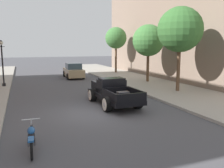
{
  "coord_description": "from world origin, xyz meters",
  "views": [
    {
      "loc": [
        -3.62,
        -11.73,
        3.45
      ],
      "look_at": [
        1.96,
        2.79,
        1.0
      ],
      "focal_mm": 38.25,
      "sensor_mm": 36.0,
      "label": 1
    }
  ],
  "objects_px": {
    "car_background_tan": "(73,71)",
    "street_tree_second": "(148,41)",
    "motorcycle_parked": "(31,138)",
    "street_tree_third": "(116,38)",
    "street_tree_nearest": "(180,30)",
    "street_lamp_far": "(2,59)",
    "hotrod_truck_black": "(112,91)"
  },
  "relations": [
    {
      "from": "motorcycle_parked",
      "to": "car_background_tan",
      "type": "xyz_separation_m",
      "value": [
        5.24,
        18.09,
        0.33
      ]
    },
    {
      "from": "street_tree_nearest",
      "to": "street_tree_third",
      "type": "height_order",
      "value": "street_tree_nearest"
    },
    {
      "from": "car_background_tan",
      "to": "motorcycle_parked",
      "type": "bearing_deg",
      "value": -106.17
    },
    {
      "from": "car_background_tan",
      "to": "street_lamp_far",
      "type": "bearing_deg",
      "value": -147.58
    },
    {
      "from": "car_background_tan",
      "to": "street_tree_third",
      "type": "distance_m",
      "value": 7.5
    },
    {
      "from": "motorcycle_parked",
      "to": "street_tree_nearest",
      "type": "relative_size",
      "value": 0.34
    },
    {
      "from": "street_tree_nearest",
      "to": "hotrod_truck_black",
      "type": "bearing_deg",
      "value": -165.85
    },
    {
      "from": "motorcycle_parked",
      "to": "street_tree_nearest",
      "type": "height_order",
      "value": "street_tree_nearest"
    },
    {
      "from": "motorcycle_parked",
      "to": "street_tree_second",
      "type": "xyz_separation_m",
      "value": [
        11.1,
        11.89,
        3.56
      ]
    },
    {
      "from": "street_tree_nearest",
      "to": "street_tree_third",
      "type": "distance_m",
      "value": 13.81
    },
    {
      "from": "street_tree_nearest",
      "to": "street_tree_second",
      "type": "xyz_separation_m",
      "value": [
        0.35,
        5.19,
        -0.65
      ]
    },
    {
      "from": "hotrod_truck_black",
      "to": "street_lamp_far",
      "type": "xyz_separation_m",
      "value": [
        -6.49,
        8.53,
        1.63
      ]
    },
    {
      "from": "motorcycle_parked",
      "to": "car_background_tan",
      "type": "height_order",
      "value": "car_background_tan"
    },
    {
      "from": "car_background_tan",
      "to": "street_tree_third",
      "type": "relative_size",
      "value": 0.76
    },
    {
      "from": "street_tree_second",
      "to": "street_tree_third",
      "type": "bearing_deg",
      "value": 88.75
    },
    {
      "from": "street_tree_second",
      "to": "motorcycle_parked",
      "type": "bearing_deg",
      "value": -133.05
    },
    {
      "from": "hotrod_truck_black",
      "to": "street_tree_nearest",
      "type": "bearing_deg",
      "value": 14.15
    },
    {
      "from": "street_tree_second",
      "to": "street_lamp_far",
      "type": "bearing_deg",
      "value": 171.68
    },
    {
      "from": "street_tree_nearest",
      "to": "street_tree_third",
      "type": "relative_size",
      "value": 1.07
    },
    {
      "from": "motorcycle_parked",
      "to": "car_background_tan",
      "type": "bearing_deg",
      "value": 73.83
    },
    {
      "from": "hotrod_truck_black",
      "to": "street_tree_nearest",
      "type": "relative_size",
      "value": 0.81
    },
    {
      "from": "hotrod_truck_black",
      "to": "street_tree_third",
      "type": "distance_m",
      "value": 16.98
    },
    {
      "from": "car_background_tan",
      "to": "street_lamp_far",
      "type": "height_order",
      "value": "street_lamp_far"
    },
    {
      "from": "street_lamp_far",
      "to": "street_tree_second",
      "type": "xyz_separation_m",
      "value": [
        12.7,
        -1.86,
        1.61
      ]
    },
    {
      "from": "car_background_tan",
      "to": "street_tree_nearest",
      "type": "xyz_separation_m",
      "value": [
        5.51,
        -11.4,
        3.88
      ]
    },
    {
      "from": "street_lamp_far",
      "to": "motorcycle_parked",
      "type": "bearing_deg",
      "value": -83.36
    },
    {
      "from": "street_tree_second",
      "to": "hotrod_truck_black",
      "type": "bearing_deg",
      "value": -132.98
    },
    {
      "from": "hotrod_truck_black",
      "to": "car_background_tan",
      "type": "bearing_deg",
      "value": 88.41
    },
    {
      "from": "motorcycle_parked",
      "to": "street_tree_third",
      "type": "height_order",
      "value": "street_tree_third"
    },
    {
      "from": "car_background_tan",
      "to": "street_tree_second",
      "type": "distance_m",
      "value": 9.12
    },
    {
      "from": "street_lamp_far",
      "to": "street_tree_nearest",
      "type": "relative_size",
      "value": 0.63
    },
    {
      "from": "street_lamp_far",
      "to": "street_tree_second",
      "type": "bearing_deg",
      "value": -8.32
    }
  ]
}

